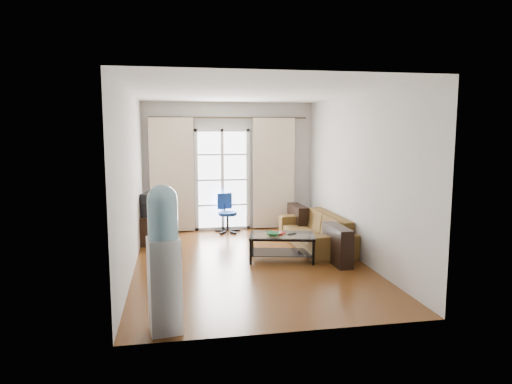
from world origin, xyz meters
The scene contains 20 objects.
floor centered at (0.00, 0.00, 0.00)m, with size 5.20×5.20×0.00m, color brown.
ceiling centered at (0.00, 0.00, 2.70)m, with size 5.20×5.20×0.00m, color white.
wall_back centered at (0.00, 2.60, 1.35)m, with size 3.60×0.02×2.70m, color beige.
wall_front centered at (0.00, -2.60, 1.35)m, with size 3.60×0.02×2.70m, color beige.
wall_left centered at (-1.80, 0.00, 1.35)m, with size 0.02×5.20×2.70m, color beige.
wall_right centered at (1.80, 0.00, 1.35)m, with size 0.02×5.20×2.70m, color beige.
french_door centered at (-0.15, 2.54, 1.07)m, with size 1.16×0.06×2.15m.
curtain_rod centered at (0.00, 2.50, 2.38)m, with size 0.04×0.04×3.30m, color #4C3F2D.
curtain_left centered at (-1.20, 2.48, 1.20)m, with size 0.90×0.07×2.35m, color beige.
curtain_right centered at (0.95, 2.48, 1.20)m, with size 0.90×0.07×2.35m, color beige.
radiator centered at (0.80, 2.50, 0.33)m, with size 0.64×0.12×0.64m, color gray.
sofa centered at (1.35, 0.78, 0.30)m, with size 0.88×2.11×0.61m, color brown.
coffee_table centered at (0.55, 0.05, 0.27)m, with size 1.16×0.82×0.43m.
bowl centered at (0.39, -0.02, 0.46)m, with size 0.31×0.31×0.06m, color #2F824D.
book centered at (0.41, 0.09, 0.44)m, with size 0.30×0.32×0.02m, color #B31616.
remote centered at (0.72, 0.04, 0.44)m, with size 0.15×0.04×0.02m, color black.
tv_stand centered at (-1.54, 1.65, 0.26)m, with size 0.47×0.71×0.52m, color black.
crt_tv centered at (-1.53, 1.65, 0.74)m, with size 0.56×0.57×0.43m.
task_chair centered at (-0.09, 2.28, 0.24)m, with size 0.66×0.66×0.81m.
water_cooler centered at (-1.29, -2.34, 0.82)m, with size 0.37×0.37×1.57m.
Camera 1 is at (-1.18, -7.04, 2.11)m, focal length 32.00 mm.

